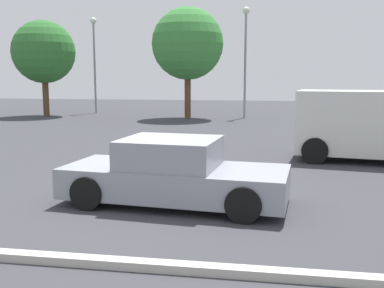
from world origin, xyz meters
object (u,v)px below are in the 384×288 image
sedan_foreground (174,174)px  van_white (384,124)px  dog (106,166)px  light_post_near (246,44)px  light_post_mid (94,49)px

sedan_foreground → van_white: size_ratio=0.87×
dog → van_white: size_ratio=0.13×
light_post_near → light_post_mid: light_post_near is taller
dog → light_post_mid: size_ratio=0.10×
dog → light_post_mid: 20.95m
sedan_foreground → light_post_near: 19.64m
dog → light_post_mid: light_post_mid is taller
van_white → light_post_mid: 22.23m
sedan_foreground → dog: size_ratio=6.63×
dog → light_post_near: light_post_near is taller
van_white → light_post_mid: (-15.16, 15.93, 3.27)m
sedan_foreground → van_white: (5.19, 5.37, 0.54)m
light_post_near → dog: bearing=-99.0°
sedan_foreground → light_post_near: (0.42, 19.25, 3.88)m
light_post_near → light_post_mid: (-10.40, 2.05, -0.08)m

